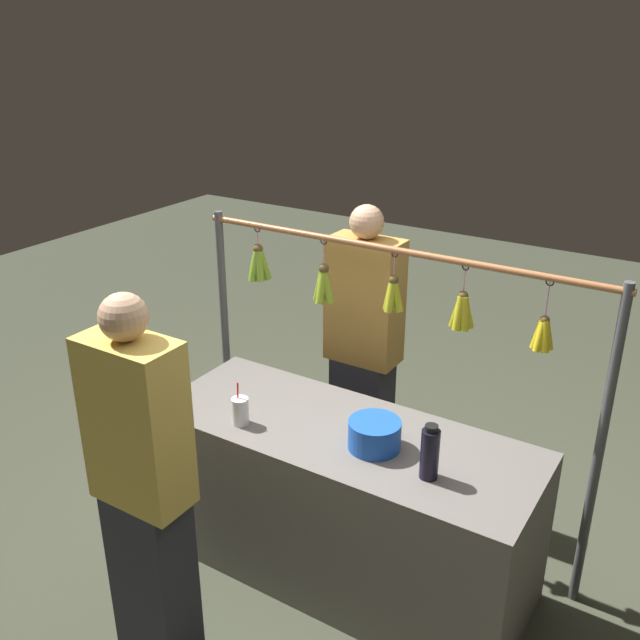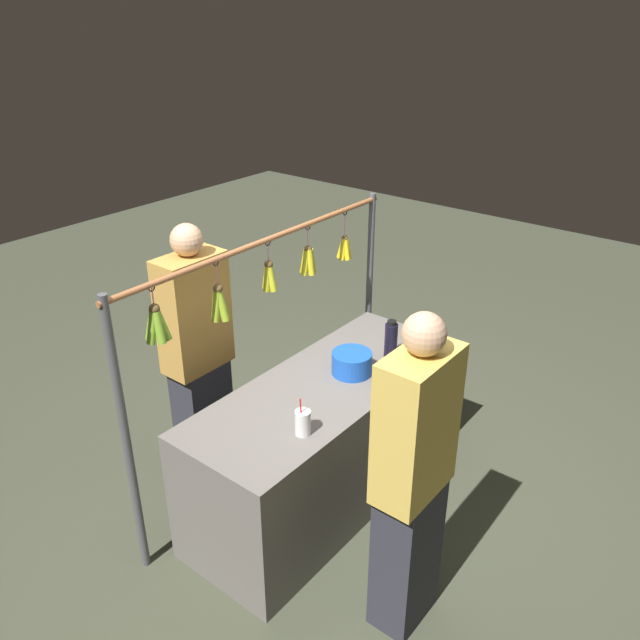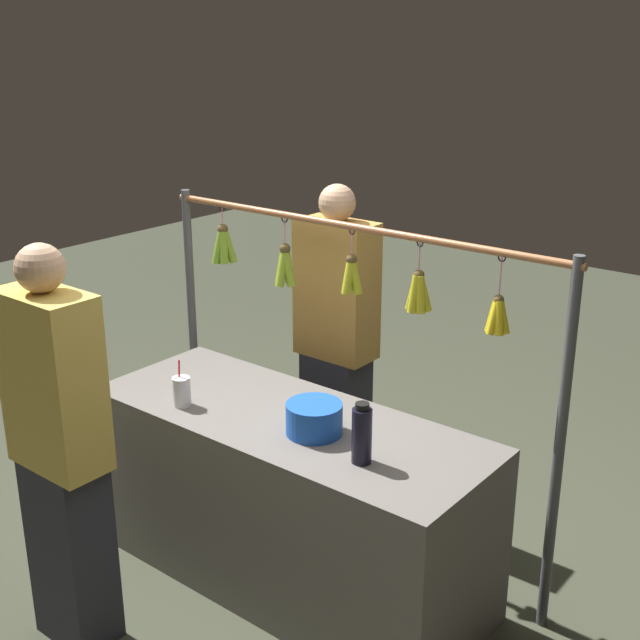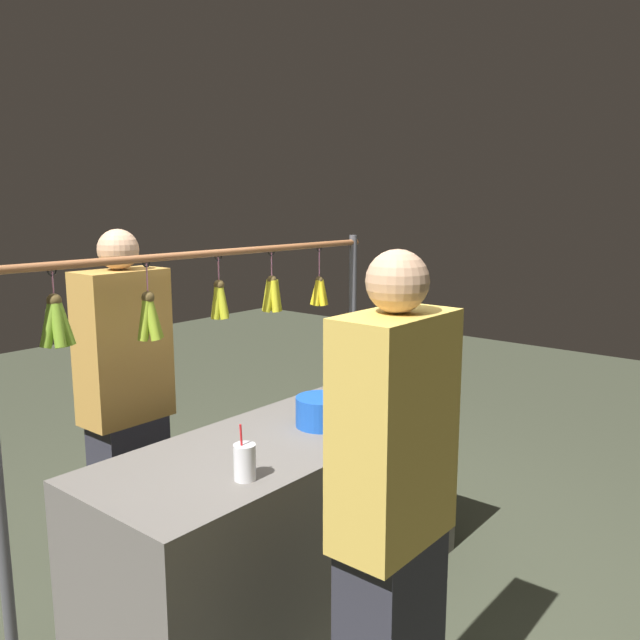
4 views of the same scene
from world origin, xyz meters
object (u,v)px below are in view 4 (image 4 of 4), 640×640
Objects in this scene: blue_bucket at (322,411)px; drink_cup at (245,462)px; vendor_person at (127,413)px; water_bottle at (374,389)px; customer_person at (392,530)px.

drink_cup reaches higher than blue_bucket.
blue_bucket is 1.11× the size of drink_cup.
vendor_person is (-0.14, -0.93, -0.05)m from drink_cup.
customer_person reaches higher than water_bottle.
customer_person is at bearing 85.02° from vendor_person.
vendor_person is at bearing -47.57° from water_bottle.
water_bottle is at bearing -175.04° from drink_cup.
blue_bucket is 0.14× the size of vendor_person.
vendor_person is (0.48, -0.78, -0.05)m from blue_bucket.
blue_bucket is at bearing 121.95° from vendor_person.
water_bottle is 0.92m from drink_cup.
vendor_person is at bearing -98.58° from drink_cup.
blue_bucket is 0.14× the size of customer_person.
blue_bucket is 0.92m from vendor_person.
blue_bucket is at bearing -166.09° from drink_cup.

